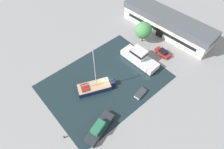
# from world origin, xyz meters

# --- Properties ---
(ground_plane) EXTENTS (440.00, 440.00, 0.00)m
(ground_plane) POSITION_xyz_m (0.00, 0.00, 0.00)
(ground_plane) COLOR gray
(water_canal) EXTENTS (22.27, 30.48, 0.01)m
(water_canal) POSITION_xyz_m (0.00, 0.00, 0.00)
(water_canal) COLOR #19282D
(water_canal) RESTS_ON ground
(warehouse_building) EXTENTS (30.45, 10.04, 5.98)m
(warehouse_building) POSITION_xyz_m (-2.83, 27.50, 3.03)
(warehouse_building) COLOR beige
(warehouse_building) RESTS_ON ground
(quay_tree_near_building) EXTENTS (5.00, 5.00, 6.66)m
(quay_tree_near_building) POSITION_xyz_m (-4.56, 18.42, 4.15)
(quay_tree_near_building) COLOR brown
(quay_tree_near_building) RESTS_ON ground
(parked_car) EXTENTS (4.79, 2.13, 1.67)m
(parked_car) POSITION_xyz_m (3.36, 18.64, 0.84)
(parked_car) COLOR maroon
(parked_car) RESTS_ON ground
(sailboat_moored) EXTENTS (6.38, 9.72, 14.49)m
(sailboat_moored) POSITION_xyz_m (0.10, -3.44, 0.82)
(sailboat_moored) COLOR #19234C
(sailboat_moored) RESTS_ON water_canal
(motor_cruiser) EXTENTS (11.31, 4.48, 4.20)m
(motor_cruiser) POSITION_xyz_m (0.77, 11.57, 1.52)
(motor_cruiser) COLOR silver
(motor_cruiser) RESTS_ON water_canal
(small_dinghy) EXTENTS (2.01, 3.59, 0.73)m
(small_dinghy) POSITION_xyz_m (8.68, 3.97, 0.37)
(small_dinghy) COLOR silver
(small_dinghy) RESTS_ON water_canal
(cabin_boat) EXTENTS (4.75, 8.55, 2.67)m
(cabin_boat) POSITION_xyz_m (9.27, -9.41, 0.97)
(cabin_boat) COLOR #23282D
(cabin_boat) RESTS_ON water_canal
(mooring_bollard) EXTENTS (0.38, 0.38, 0.75)m
(mooring_bollard) POSITION_xyz_m (5.68, -16.18, 0.39)
(mooring_bollard) COLOR #47474C
(mooring_bollard) RESTS_ON ground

